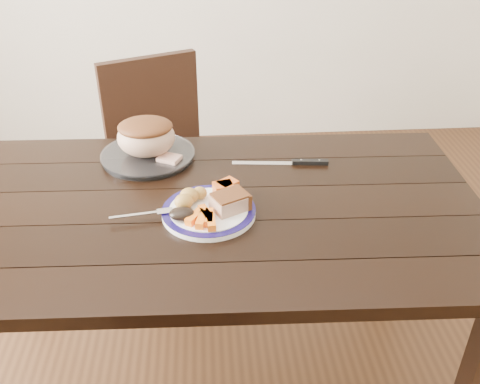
{
  "coord_description": "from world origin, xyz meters",
  "views": [
    {
      "loc": [
        -0.01,
        -1.32,
        1.62
      ],
      "look_at": [
        0.08,
        -0.02,
        0.8
      ],
      "focal_mm": 40.0,
      "sensor_mm": 36.0,
      "label": 1
    }
  ],
  "objects": [
    {
      "name": "dinner_plate",
      "position": [
        -0.01,
        -0.05,
        0.76
      ],
      "size": [
        0.27,
        0.27,
        0.02
      ],
      "primitive_type": "cylinder",
      "color": "white",
      "rests_on": "dining_table"
    },
    {
      "name": "serving_platter",
      "position": [
        -0.21,
        0.3,
        0.76
      ],
      "size": [
        0.31,
        0.31,
        0.02
      ],
      "primitive_type": "cylinder",
      "color": "white",
      "rests_on": "dining_table"
    },
    {
      "name": "carving_knife",
      "position": [
        0.29,
        0.22,
        0.76
      ],
      "size": [
        0.32,
        0.05,
        0.01
      ],
      "rotation": [
        0.0,
        0.0,
        -0.09
      ],
      "color": "silver",
      "rests_on": "dining_table"
    },
    {
      "name": "carrot_batons",
      "position": [
        -0.02,
        -0.11,
        0.78
      ],
      "size": [
        0.08,
        0.11,
        0.02
      ],
      "color": "orange",
      "rests_on": "dinner_plate"
    },
    {
      "name": "dining_table",
      "position": [
        0.0,
        0.0,
        0.66
      ],
      "size": [
        1.63,
        0.95,
        0.75
      ],
      "rotation": [
        0.0,
        0.0,
        -0.03
      ],
      "color": "black",
      "rests_on": "ground"
    },
    {
      "name": "dark_mushroom",
      "position": [
        -0.09,
        -0.1,
        0.79
      ],
      "size": [
        0.07,
        0.05,
        0.03
      ],
      "primitive_type": "ellipsoid",
      "color": "black",
      "rests_on": "dinner_plate"
    },
    {
      "name": "fork",
      "position": [
        -0.19,
        -0.07,
        0.77
      ],
      "size": [
        0.18,
        0.05,
        0.0
      ],
      "rotation": [
        0.0,
        0.0,
        0.16
      ],
      "color": "silver",
      "rests_on": "dinner_plate"
    },
    {
      "name": "chair_far",
      "position": [
        -0.2,
        0.73,
        0.52
      ],
      "size": [
        0.55,
        0.56,
        0.93
      ],
      "rotation": [
        0.0,
        0.0,
        3.54
      ],
      "color": "black",
      "rests_on": "ground"
    },
    {
      "name": "plate_rim",
      "position": [
        -0.01,
        -0.05,
        0.77
      ],
      "size": [
        0.27,
        0.27,
        0.02
      ],
      "primitive_type": "torus",
      "color": "#140D44",
      "rests_on": "dinner_plate"
    },
    {
      "name": "roasted_potatoes",
      "position": [
        -0.07,
        -0.03,
        0.79
      ],
      "size": [
        0.09,
        0.09,
        0.05
      ],
      "color": "gold",
      "rests_on": "dinner_plate"
    },
    {
      "name": "pumpkin_wedges",
      "position": [
        0.04,
        0.02,
        0.79
      ],
      "size": [
        0.08,
        0.08,
        0.04
      ],
      "color": "orange",
      "rests_on": "dinner_plate"
    },
    {
      "name": "cut_slice",
      "position": [
        -0.14,
        0.24,
        0.78
      ],
      "size": [
        0.09,
        0.08,
        0.02
      ],
      "primitive_type": "cube",
      "rotation": [
        0.0,
        0.0,
        -0.46
      ],
      "color": "tan",
      "rests_on": "serving_platter"
    },
    {
      "name": "roast_joint",
      "position": [
        -0.21,
        0.3,
        0.83
      ],
      "size": [
        0.19,
        0.17,
        0.13
      ],
      "primitive_type": "ellipsoid",
      "color": "tan",
      "rests_on": "serving_platter"
    },
    {
      "name": "ground",
      "position": [
        0.0,
        0.0,
        0.0
      ],
      "size": [
        4.0,
        4.0,
        0.0
      ],
      "primitive_type": "plane",
      "color": "#472B16",
      "rests_on": "ground"
    },
    {
      "name": "pork_slice",
      "position": [
        0.05,
        -0.06,
        0.79
      ],
      "size": [
        0.12,
        0.11,
        0.04
      ],
      "primitive_type": "cube",
      "rotation": [
        0.0,
        0.0,
        0.48
      ],
      "color": "tan",
      "rests_on": "dinner_plate"
    }
  ]
}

